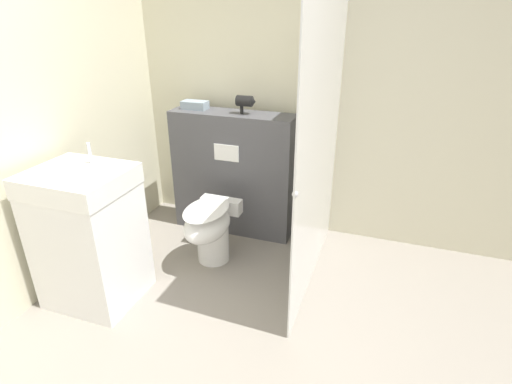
# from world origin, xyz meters

# --- Properties ---
(wall_back) EXTENTS (8.00, 0.06, 2.50)m
(wall_back) POSITION_xyz_m (0.00, 2.22, 1.25)
(wall_back) COLOR beige
(wall_back) RESTS_ON ground_plane
(partition_panel) EXTENTS (1.08, 0.30, 1.09)m
(partition_panel) POSITION_xyz_m (-0.41, 1.97, 0.55)
(partition_panel) COLOR #4C4C51
(partition_panel) RESTS_ON ground_plane
(shower_glass) EXTENTS (0.04, 1.43, 2.05)m
(shower_glass) POSITION_xyz_m (0.43, 1.48, 1.03)
(shower_glass) COLOR silver
(shower_glass) RESTS_ON ground_plane
(toilet) EXTENTS (0.34, 0.57, 0.51)m
(toilet) POSITION_xyz_m (-0.37, 1.38, 0.31)
(toilet) COLOR white
(toilet) RESTS_ON ground_plane
(sink_vanity) EXTENTS (0.60, 0.54, 1.10)m
(sink_vanity) POSITION_xyz_m (-0.96, 0.73, 0.48)
(sink_vanity) COLOR white
(sink_vanity) RESTS_ON ground_plane
(hair_drier) EXTENTS (0.16, 0.09, 0.15)m
(hair_drier) POSITION_xyz_m (-0.28, 1.96, 1.20)
(hair_drier) COLOR black
(hair_drier) RESTS_ON partition_panel
(folded_towel) EXTENTS (0.22, 0.12, 0.07)m
(folded_towel) POSITION_xyz_m (-0.76, 1.98, 1.13)
(folded_towel) COLOR #8C9EAD
(folded_towel) RESTS_ON partition_panel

